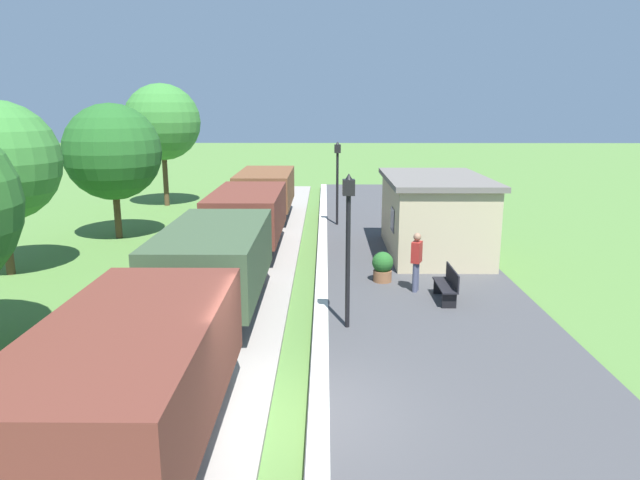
{
  "coord_description": "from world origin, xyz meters",
  "views": [
    {
      "loc": [
        0.5,
        -9.06,
        5.42
      ],
      "look_at": [
        0.36,
        6.69,
        1.76
      ],
      "focal_mm": 32.3,
      "sensor_mm": 36.0,
      "label": 1
    }
  ],
  "objects_px": {
    "bench_near_hut": "(448,284)",
    "lamp_post_far": "(337,168)",
    "tree_field_distant": "(162,122)",
    "potted_planter": "(383,266)",
    "freight_train": "(234,237)",
    "person_waiting": "(416,260)",
    "station_hut": "(434,215)",
    "tree_field_left": "(112,152)",
    "lamp_post_near": "(348,223)"
  },
  "relations": [
    {
      "from": "station_hut",
      "to": "lamp_post_near",
      "type": "relative_size",
      "value": 1.57
    },
    {
      "from": "bench_near_hut",
      "to": "tree_field_left",
      "type": "relative_size",
      "value": 0.27
    },
    {
      "from": "freight_train",
      "to": "bench_near_hut",
      "type": "distance_m",
      "value": 6.88
    },
    {
      "from": "freight_train",
      "to": "potted_planter",
      "type": "distance_m",
      "value": 4.8
    },
    {
      "from": "potted_planter",
      "to": "freight_train",
      "type": "bearing_deg",
      "value": 167.29
    },
    {
      "from": "freight_train",
      "to": "bench_near_hut",
      "type": "height_order",
      "value": "freight_train"
    },
    {
      "from": "lamp_post_near",
      "to": "tree_field_left",
      "type": "distance_m",
      "value": 14.13
    },
    {
      "from": "potted_planter",
      "to": "tree_field_left",
      "type": "relative_size",
      "value": 0.16
    },
    {
      "from": "lamp_post_far",
      "to": "tree_field_left",
      "type": "height_order",
      "value": "tree_field_left"
    },
    {
      "from": "station_hut",
      "to": "bench_near_hut",
      "type": "relative_size",
      "value": 3.87
    },
    {
      "from": "potted_planter",
      "to": "tree_field_distant",
      "type": "bearing_deg",
      "value": 125.12
    },
    {
      "from": "freight_train",
      "to": "tree_field_left",
      "type": "relative_size",
      "value": 4.66
    },
    {
      "from": "station_hut",
      "to": "person_waiting",
      "type": "height_order",
      "value": "station_hut"
    },
    {
      "from": "lamp_post_near",
      "to": "tree_field_left",
      "type": "height_order",
      "value": "tree_field_left"
    },
    {
      "from": "tree_field_distant",
      "to": "tree_field_left",
      "type": "bearing_deg",
      "value": -88.75
    },
    {
      "from": "potted_planter",
      "to": "tree_field_left",
      "type": "xyz_separation_m",
      "value": [
        -10.46,
        6.92,
        2.89
      ]
    },
    {
      "from": "tree_field_distant",
      "to": "potted_planter",
      "type": "bearing_deg",
      "value": -54.88
    },
    {
      "from": "station_hut",
      "to": "potted_planter",
      "type": "height_order",
      "value": "station_hut"
    },
    {
      "from": "freight_train",
      "to": "person_waiting",
      "type": "height_order",
      "value": "freight_train"
    },
    {
      "from": "freight_train",
      "to": "bench_near_hut",
      "type": "bearing_deg",
      "value": -24.39
    },
    {
      "from": "bench_near_hut",
      "to": "lamp_post_far",
      "type": "height_order",
      "value": "lamp_post_far"
    },
    {
      "from": "person_waiting",
      "to": "bench_near_hut",
      "type": "bearing_deg",
      "value": 155.05
    },
    {
      "from": "tree_field_left",
      "to": "tree_field_distant",
      "type": "bearing_deg",
      "value": 91.25
    },
    {
      "from": "station_hut",
      "to": "lamp_post_far",
      "type": "bearing_deg",
      "value": 123.47
    },
    {
      "from": "station_hut",
      "to": "lamp_post_near",
      "type": "bearing_deg",
      "value": -114.87
    },
    {
      "from": "freight_train",
      "to": "bench_near_hut",
      "type": "relative_size",
      "value": 17.33
    },
    {
      "from": "person_waiting",
      "to": "lamp_post_near",
      "type": "xyz_separation_m",
      "value": [
        -2.06,
        -2.77,
        1.62
      ]
    },
    {
      "from": "lamp_post_far",
      "to": "tree_field_left",
      "type": "relative_size",
      "value": 0.66
    },
    {
      "from": "person_waiting",
      "to": "lamp_post_near",
      "type": "height_order",
      "value": "lamp_post_near"
    },
    {
      "from": "bench_near_hut",
      "to": "potted_planter",
      "type": "distance_m",
      "value": 2.39
    },
    {
      "from": "station_hut",
      "to": "person_waiting",
      "type": "bearing_deg",
      "value": -106.19
    },
    {
      "from": "tree_field_distant",
      "to": "person_waiting",
      "type": "bearing_deg",
      "value": -54.44
    },
    {
      "from": "station_hut",
      "to": "tree_field_left",
      "type": "bearing_deg",
      "value": 165.01
    },
    {
      "from": "person_waiting",
      "to": "tree_field_distant",
      "type": "height_order",
      "value": "tree_field_distant"
    },
    {
      "from": "station_hut",
      "to": "tree_field_left",
      "type": "height_order",
      "value": "tree_field_left"
    },
    {
      "from": "freight_train",
      "to": "tree_field_distant",
      "type": "height_order",
      "value": "tree_field_distant"
    },
    {
      "from": "person_waiting",
      "to": "freight_train",
      "type": "bearing_deg",
      "value": 3.31
    },
    {
      "from": "freight_train",
      "to": "lamp_post_far",
      "type": "bearing_deg",
      "value": 65.63
    },
    {
      "from": "station_hut",
      "to": "person_waiting",
      "type": "distance_m",
      "value": 4.7
    },
    {
      "from": "freight_train",
      "to": "person_waiting",
      "type": "relative_size",
      "value": 15.2
    },
    {
      "from": "tree_field_left",
      "to": "tree_field_distant",
      "type": "relative_size",
      "value": 0.84
    },
    {
      "from": "potted_planter",
      "to": "lamp_post_near",
      "type": "distance_m",
      "value": 4.43
    },
    {
      "from": "freight_train",
      "to": "potted_planter",
      "type": "xyz_separation_m",
      "value": [
        4.64,
        -1.05,
        -0.67
      ]
    },
    {
      "from": "tree_field_left",
      "to": "freight_train",
      "type": "bearing_deg",
      "value": -45.23
    },
    {
      "from": "freight_train",
      "to": "potted_planter",
      "type": "relative_size",
      "value": 28.38
    },
    {
      "from": "freight_train",
      "to": "lamp_post_near",
      "type": "height_order",
      "value": "lamp_post_near"
    },
    {
      "from": "station_hut",
      "to": "bench_near_hut",
      "type": "bearing_deg",
      "value": -96.06
    },
    {
      "from": "lamp_post_far",
      "to": "station_hut",
      "type": "bearing_deg",
      "value": -56.53
    },
    {
      "from": "potted_planter",
      "to": "tree_field_left",
      "type": "height_order",
      "value": "tree_field_left"
    },
    {
      "from": "potted_planter",
      "to": "lamp_post_far",
      "type": "distance_m",
      "value": 8.96
    }
  ]
}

